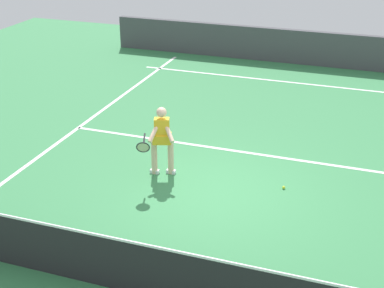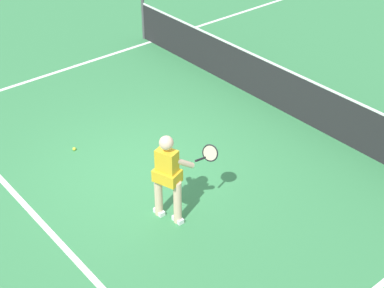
# 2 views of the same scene
# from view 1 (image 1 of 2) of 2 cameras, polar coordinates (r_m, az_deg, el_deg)

# --- Properties ---
(ground_plane) EXTENTS (26.27, 26.27, 0.00)m
(ground_plane) POSITION_cam_1_polar(r_m,az_deg,el_deg) (11.95, 2.48, -4.75)
(ground_plane) COLOR #38844C
(court_back_wall) EXTENTS (13.84, 0.24, 1.18)m
(court_back_wall) POSITION_cam_1_polar(r_m,az_deg,el_deg) (20.69, 10.70, 9.44)
(court_back_wall) COLOR #47474C
(court_back_wall) RESTS_ON ground
(baseline_marking) EXTENTS (9.84, 0.10, 0.01)m
(baseline_marking) POSITION_cam_1_polar(r_m,az_deg,el_deg) (18.77, 9.42, 6.11)
(baseline_marking) COLOR white
(baseline_marking) RESTS_ON ground
(service_line_marking) EXTENTS (8.84, 0.10, 0.01)m
(service_line_marking) POSITION_cam_1_polar(r_m,az_deg,el_deg) (13.70, 5.01, -0.78)
(service_line_marking) COLOR white
(service_line_marking) RESTS_ON ground
(sideline_right_marking) EXTENTS (0.10, 18.21, 0.01)m
(sideline_right_marking) POSITION_cam_1_polar(r_m,az_deg,el_deg) (13.74, -15.42, -1.55)
(sideline_right_marking) COLOR white
(sideline_right_marking) RESTS_ON ground
(court_net) EXTENTS (9.52, 0.08, 1.05)m
(court_net) POSITION_cam_1_polar(r_m,az_deg,el_deg) (8.91, -4.36, -12.46)
(court_net) COLOR #4C4C51
(court_net) RESTS_ON ground
(tennis_player) EXTENTS (0.66, 1.09, 1.55)m
(tennis_player) POSITION_cam_1_polar(r_m,az_deg,el_deg) (12.29, -3.04, 0.54)
(tennis_player) COLOR beige
(tennis_player) RESTS_ON ground
(tennis_ball_near) EXTENTS (0.07, 0.07, 0.07)m
(tennis_ball_near) POSITION_cam_1_polar(r_m,az_deg,el_deg) (12.18, 9.10, -4.28)
(tennis_ball_near) COLOR #D1E533
(tennis_ball_near) RESTS_ON ground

